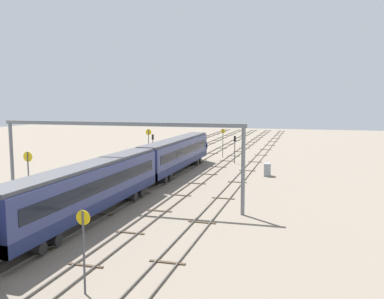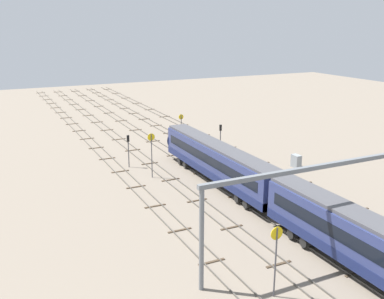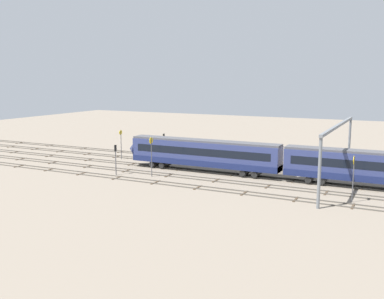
{
  "view_description": "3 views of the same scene",
  "coord_description": "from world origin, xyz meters",
  "px_view_note": "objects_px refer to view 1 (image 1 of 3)",
  "views": [
    {
      "loc": [
        -55.73,
        -17.91,
        10.31
      ],
      "look_at": [
        5.17,
        -0.87,
        2.83
      ],
      "focal_mm": 38.71,
      "sensor_mm": 36.0,
      "label": 1
    },
    {
      "loc": [
        -44.96,
        25.18,
        18.98
      ],
      "look_at": [
        5.13,
        1.12,
        3.22
      ],
      "focal_mm": 41.52,
      "sensor_mm": 36.0,
      "label": 2
    },
    {
      "loc": [
        -28.03,
        61.04,
        14.36
      ],
      "look_at": [
        2.33,
        0.07,
        3.34
      ],
      "focal_mm": 41.73,
      "sensor_mm": 36.0,
      "label": 3
    }
  ],
  "objects_px": {
    "speed_sign_near_foreground": "(28,171)",
    "relay_cabinet": "(267,170)",
    "speed_sign_far_trackside": "(84,241)",
    "speed_sign_distant_end": "(223,139)",
    "speed_sign_mid_trackside": "(149,142)",
    "overhead_gantry": "(118,139)",
    "signal_light_trackside_departure": "(153,143)",
    "signal_light_trackside_approach": "(235,145)"
  },
  "relations": [
    {
      "from": "speed_sign_mid_trackside",
      "to": "speed_sign_far_trackside",
      "type": "xyz_separation_m",
      "value": [
        -42.64,
        -13.18,
        -0.83
      ]
    },
    {
      "from": "speed_sign_near_foreground",
      "to": "speed_sign_far_trackside",
      "type": "relative_size",
      "value": 1.19
    },
    {
      "from": "speed_sign_distant_end",
      "to": "overhead_gantry",
      "type": "bearing_deg",
      "value": 175.49
    },
    {
      "from": "speed_sign_distant_end",
      "to": "signal_light_trackside_approach",
      "type": "xyz_separation_m",
      "value": [
        -6.78,
        -3.36,
        -0.29
      ]
    },
    {
      "from": "speed_sign_near_foreground",
      "to": "speed_sign_mid_trackside",
      "type": "relative_size",
      "value": 0.94
    },
    {
      "from": "overhead_gantry",
      "to": "speed_sign_distant_end",
      "type": "height_order",
      "value": "overhead_gantry"
    },
    {
      "from": "signal_light_trackside_departure",
      "to": "signal_light_trackside_approach",
      "type": "bearing_deg",
      "value": -89.8
    },
    {
      "from": "overhead_gantry",
      "to": "speed_sign_mid_trackside",
      "type": "bearing_deg",
      "value": 15.01
    },
    {
      "from": "speed_sign_mid_trackside",
      "to": "speed_sign_distant_end",
      "type": "xyz_separation_m",
      "value": [
        12.22,
        -9.63,
        -0.48
      ]
    },
    {
      "from": "speed_sign_far_trackside",
      "to": "speed_sign_distant_end",
      "type": "height_order",
      "value": "speed_sign_distant_end"
    },
    {
      "from": "speed_sign_distant_end",
      "to": "relay_cabinet",
      "type": "distance_m",
      "value": 19.56
    },
    {
      "from": "speed_sign_near_foreground",
      "to": "speed_sign_distant_end",
      "type": "distance_m",
      "value": 41.7
    },
    {
      "from": "speed_sign_near_foreground",
      "to": "speed_sign_mid_trackside",
      "type": "xyz_separation_m",
      "value": [
        28.03,
        -1.25,
        0.16
      ]
    },
    {
      "from": "speed_sign_distant_end",
      "to": "relay_cabinet",
      "type": "relative_size",
      "value": 2.95
    },
    {
      "from": "relay_cabinet",
      "to": "signal_light_trackside_approach",
      "type": "bearing_deg",
      "value": 31.97
    },
    {
      "from": "signal_light_trackside_departure",
      "to": "speed_sign_near_foreground",
      "type": "bearing_deg",
      "value": -179.83
    },
    {
      "from": "speed_sign_distant_end",
      "to": "relay_cabinet",
      "type": "xyz_separation_m",
      "value": [
        -16.85,
        -9.65,
        -2.4
      ]
    },
    {
      "from": "speed_sign_far_trackside",
      "to": "relay_cabinet",
      "type": "xyz_separation_m",
      "value": [
        38.01,
        -6.1,
        -2.04
      ]
    },
    {
      "from": "speed_sign_far_trackside",
      "to": "relay_cabinet",
      "type": "bearing_deg",
      "value": -9.12
    },
    {
      "from": "speed_sign_distant_end",
      "to": "signal_light_trackside_approach",
      "type": "relative_size",
      "value": 1.14
    },
    {
      "from": "speed_sign_distant_end",
      "to": "signal_light_trackside_departure",
      "type": "bearing_deg",
      "value": 121.86
    },
    {
      "from": "relay_cabinet",
      "to": "overhead_gantry",
      "type": "bearing_deg",
      "value": 148.28
    },
    {
      "from": "signal_light_trackside_approach",
      "to": "speed_sign_mid_trackside",
      "type": "bearing_deg",
      "value": 112.75
    },
    {
      "from": "overhead_gantry",
      "to": "signal_light_trackside_approach",
      "type": "bearing_deg",
      "value": -11.69
    },
    {
      "from": "speed_sign_near_foreground",
      "to": "relay_cabinet",
      "type": "xyz_separation_m",
      "value": [
        23.41,
        -20.54,
        -2.71
      ]
    },
    {
      "from": "speed_sign_far_trackside",
      "to": "relay_cabinet",
      "type": "distance_m",
      "value": 38.55
    },
    {
      "from": "speed_sign_far_trackside",
      "to": "signal_light_trackside_approach",
      "type": "xyz_separation_m",
      "value": [
        48.09,
        0.19,
        0.06
      ]
    },
    {
      "from": "speed_sign_near_foreground",
      "to": "relay_cabinet",
      "type": "height_order",
      "value": "speed_sign_near_foreground"
    },
    {
      "from": "signal_light_trackside_departure",
      "to": "speed_sign_far_trackside",
      "type": "bearing_deg",
      "value": -163.17
    },
    {
      "from": "relay_cabinet",
      "to": "signal_light_trackside_departure",
      "type": "bearing_deg",
      "value": 64.09
    },
    {
      "from": "speed_sign_far_trackside",
      "to": "signal_light_trackside_approach",
      "type": "height_order",
      "value": "speed_sign_far_trackside"
    },
    {
      "from": "speed_sign_mid_trackside",
      "to": "signal_light_trackside_departure",
      "type": "distance_m",
      "value": 5.62
    },
    {
      "from": "overhead_gantry",
      "to": "signal_light_trackside_approach",
      "type": "relative_size",
      "value": 5.51
    },
    {
      "from": "speed_sign_near_foreground",
      "to": "speed_sign_distant_end",
      "type": "xyz_separation_m",
      "value": [
        40.25,
        -10.89,
        -0.31
      ]
    },
    {
      "from": "overhead_gantry",
      "to": "signal_light_trackside_departure",
      "type": "xyz_separation_m",
      "value": [
        30.38,
        8.05,
        -3.62
      ]
    },
    {
      "from": "overhead_gantry",
      "to": "signal_light_trackside_departure",
      "type": "height_order",
      "value": "overhead_gantry"
    },
    {
      "from": "speed_sign_far_trackside",
      "to": "speed_sign_mid_trackside",
      "type": "bearing_deg",
      "value": 17.18
    },
    {
      "from": "speed_sign_near_foreground",
      "to": "relay_cabinet",
      "type": "distance_m",
      "value": 31.26
    },
    {
      "from": "overhead_gantry",
      "to": "speed_sign_near_foreground",
      "type": "relative_size",
      "value": 4.59
    },
    {
      "from": "signal_light_trackside_approach",
      "to": "signal_light_trackside_departure",
      "type": "relative_size",
      "value": 1.01
    },
    {
      "from": "overhead_gantry",
      "to": "speed_sign_far_trackside",
      "type": "xyz_separation_m",
      "value": [
        -17.65,
        -6.48,
        -3.65
      ]
    },
    {
      "from": "speed_sign_near_foreground",
      "to": "signal_light_trackside_approach",
      "type": "height_order",
      "value": "speed_sign_near_foreground"
    }
  ]
}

